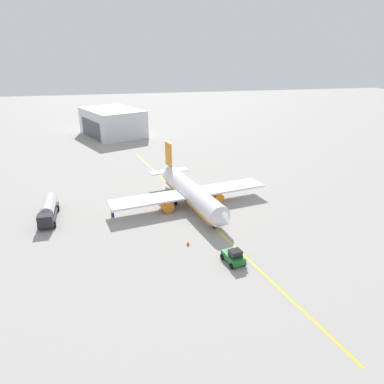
{
  "coord_description": "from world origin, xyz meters",
  "views": [
    {
      "loc": [
        60.34,
        -13.66,
        27.67
      ],
      "look_at": [
        0.0,
        0.0,
        3.0
      ],
      "focal_mm": 33.04,
      "sensor_mm": 36.0,
      "label": 1
    }
  ],
  "objects_px": {
    "safety_cone_nose": "(188,243)",
    "refueling_worker": "(112,213)",
    "airplane": "(191,193)",
    "fuel_tanker": "(48,210)",
    "pushback_tug": "(234,256)"
  },
  "relations": [
    {
      "from": "airplane",
      "to": "pushback_tug",
      "type": "distance_m",
      "value": 20.78
    },
    {
      "from": "airplane",
      "to": "refueling_worker",
      "type": "height_order",
      "value": "airplane"
    },
    {
      "from": "fuel_tanker",
      "to": "pushback_tug",
      "type": "relative_size",
      "value": 2.78
    },
    {
      "from": "pushback_tug",
      "to": "safety_cone_nose",
      "type": "height_order",
      "value": "pushback_tug"
    },
    {
      "from": "safety_cone_nose",
      "to": "pushback_tug",
      "type": "bearing_deg",
      "value": 40.22
    },
    {
      "from": "fuel_tanker",
      "to": "safety_cone_nose",
      "type": "distance_m",
      "value": 26.52
    },
    {
      "from": "airplane",
      "to": "refueling_worker",
      "type": "distance_m",
      "value": 15.05
    },
    {
      "from": "airplane",
      "to": "fuel_tanker",
      "type": "height_order",
      "value": "airplane"
    },
    {
      "from": "refueling_worker",
      "to": "airplane",
      "type": "bearing_deg",
      "value": 97.13
    },
    {
      "from": "fuel_tanker",
      "to": "refueling_worker",
      "type": "height_order",
      "value": "fuel_tanker"
    },
    {
      "from": "pushback_tug",
      "to": "safety_cone_nose",
      "type": "xyz_separation_m",
      "value": [
        -6.17,
        -5.22,
        -0.69
      ]
    },
    {
      "from": "safety_cone_nose",
      "to": "refueling_worker",
      "type": "bearing_deg",
      "value": -138.7
    },
    {
      "from": "fuel_tanker",
      "to": "pushback_tug",
      "type": "height_order",
      "value": "fuel_tanker"
    },
    {
      "from": "refueling_worker",
      "to": "safety_cone_nose",
      "type": "bearing_deg",
      "value": 41.3
    },
    {
      "from": "fuel_tanker",
      "to": "safety_cone_nose",
      "type": "bearing_deg",
      "value": 56.6
    }
  ]
}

